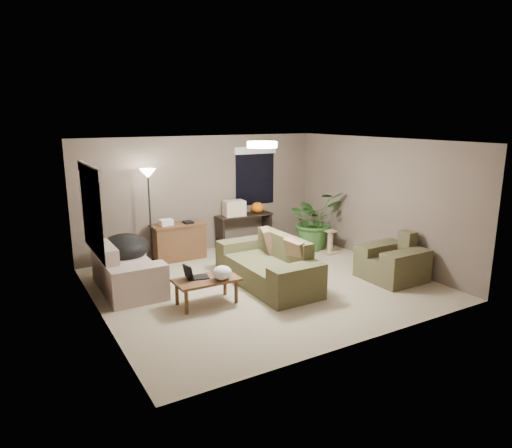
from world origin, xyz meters
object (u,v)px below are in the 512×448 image
floor_lamp (148,185)px  main_sofa (269,268)px  coffee_table (206,282)px  papasan_chair (125,252)px  console_table (244,228)px  armchair (392,263)px  houseplant (314,226)px  cat_scratching_post (330,243)px  desk (179,241)px  loveseat (127,274)px

floor_lamp → main_sofa: bearing=-56.8°
coffee_table → papasan_chair: (-0.77, 1.94, 0.11)m
main_sofa → coffee_table: bearing=-168.3°
main_sofa → floor_lamp: bearing=123.2°
console_table → armchair: bearing=-67.8°
papasan_chair → armchair: bearing=-31.9°
houseplant → cat_scratching_post: bearing=-79.0°
desk → console_table: bearing=4.3°
coffee_table → floor_lamp: floor_lamp is taller
cat_scratching_post → desk: bearing=157.5°
main_sofa → floor_lamp: (-1.42, 2.18, 1.30)m
papasan_chair → desk: bearing=22.1°
desk → houseplant: (2.90, -0.77, 0.13)m
coffee_table → armchair: bearing=-10.8°
main_sofa → coffee_table: 1.35m
main_sofa → console_table: size_ratio=1.69×
loveseat → houseplant: 4.34m
papasan_chair → floor_lamp: size_ratio=0.59×
desk → coffee_table: bearing=-100.9°
loveseat → desk: size_ratio=1.45×
floor_lamp → houseplant: size_ratio=1.46×
cat_scratching_post → main_sofa: bearing=-156.5°
armchair → houseplant: houseplant is taller
papasan_chair → houseplant: size_ratio=0.87×
cat_scratching_post → coffee_table: bearing=-160.8°
armchair → console_table: bearing=112.2°
loveseat → cat_scratching_post: bearing=-0.1°
loveseat → papasan_chair: (0.17, 0.73, 0.17)m
console_table → main_sofa: bearing=-108.3°
main_sofa → floor_lamp: 2.91m
main_sofa → console_table: (0.76, 2.29, 0.14)m
papasan_chair → cat_scratching_post: bearing=-9.9°
floor_lamp → coffee_table: bearing=-87.6°
coffee_table → console_table: size_ratio=0.77×
floor_lamp → houseplant: floor_lamp is taller
loveseat → coffee_table: bearing=-52.2°
main_sofa → houseplant: (2.05, 1.40, 0.21)m
console_table → floor_lamp: (-2.18, -0.11, 1.16)m
desk → papasan_chair: (-1.24, -0.50, 0.09)m
loveseat → coffee_table: loveseat is taller
houseplant → coffee_table: bearing=-153.6°
console_table → houseplant: houseplant is taller
loveseat → floor_lamp: size_ratio=0.84×
main_sofa → floor_lamp: size_ratio=1.15×
papasan_chair → loveseat: bearing=-103.0°
cat_scratching_post → houseplant: bearing=101.0°
armchair → console_table: (-1.31, 3.22, 0.14)m
main_sofa → coffee_table: main_sofa is taller
houseplant → desk: bearing=165.2°
desk → armchair: bearing=-46.6°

